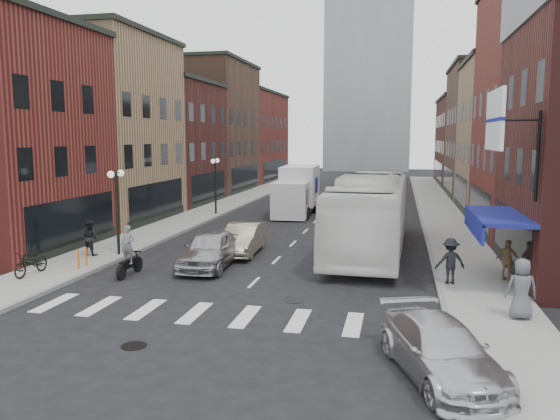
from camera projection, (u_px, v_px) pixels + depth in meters
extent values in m
plane|color=black|center=(247.00, 289.00, 20.32)|extent=(160.00, 160.00, 0.00)
cube|color=gray|center=(219.00, 207.00, 43.41)|extent=(3.00, 74.00, 0.15)
cube|color=gray|center=(441.00, 214.00, 39.81)|extent=(3.00, 74.00, 0.15)
cube|color=gray|center=(237.00, 209.00, 43.10)|extent=(0.20, 74.00, 0.16)
cube|color=gray|center=(420.00, 214.00, 40.14)|extent=(0.20, 74.00, 0.16)
cube|color=silver|center=(221.00, 315.00, 17.41)|extent=(12.00, 2.20, 0.01)
cube|color=black|center=(74.00, 220.00, 26.58)|extent=(0.08, 7.20, 2.20)
cube|color=#A28259|center=(86.00, 131.00, 36.25)|extent=(10.00, 10.00, 12.00)
cube|color=black|center=(158.00, 199.00, 35.78)|extent=(0.08, 8.00, 2.20)
cube|color=black|center=(82.00, 36.00, 35.43)|extent=(10.30, 10.20, 0.30)
cube|color=#411917|center=(153.00, 145.00, 46.06)|extent=(10.00, 10.00, 10.00)
cube|color=black|center=(209.00, 186.00, 45.46)|extent=(0.08, 8.00, 2.20)
cube|color=black|center=(151.00, 82.00, 45.38)|extent=(10.30, 10.20, 0.30)
cube|color=#4A3125|center=(199.00, 129.00, 56.52)|extent=(10.00, 12.00, 13.00)
cube|color=black|center=(245.00, 176.00, 56.12)|extent=(0.08, 9.60, 2.20)
cube|color=black|center=(198.00, 63.00, 55.63)|extent=(10.30, 12.20, 0.30)
cube|color=maroon|center=(238.00, 138.00, 70.21)|extent=(10.00, 16.00, 11.00)
cube|color=black|center=(276.00, 169.00, 69.67)|extent=(0.08, 12.80, 2.20)
cube|color=black|center=(237.00, 93.00, 69.45)|extent=(10.30, 16.20, 0.30)
cube|color=black|center=(512.00, 236.00, 22.35)|extent=(0.08, 7.20, 2.20)
cube|color=black|center=(479.00, 207.00, 31.54)|extent=(0.08, 8.00, 2.20)
cube|color=#A28259|center=(535.00, 139.00, 39.65)|extent=(10.00, 10.00, 11.00)
cube|color=black|center=(461.00, 191.00, 41.23)|extent=(0.08, 8.00, 2.20)
cube|color=black|center=(539.00, 59.00, 38.90)|extent=(10.30, 10.20, 0.30)
cube|color=#4A3125|center=(506.00, 133.00, 50.24)|extent=(10.00, 12.00, 12.00)
cube|color=black|center=(448.00, 180.00, 51.88)|extent=(0.08, 9.60, 2.20)
cube|color=black|center=(510.00, 65.00, 49.42)|extent=(10.30, 12.20, 0.30)
cube|color=#411917|center=(483.00, 142.00, 63.93)|extent=(10.00, 16.00, 10.00)
cube|color=black|center=(438.00, 171.00, 65.43)|extent=(0.08, 12.80, 2.20)
cube|color=black|center=(486.00, 98.00, 63.24)|extent=(10.30, 16.20, 0.30)
cube|color=navy|center=(498.00, 216.00, 20.46)|extent=(1.80, 5.00, 0.15)
cube|color=navy|center=(474.00, 224.00, 20.68)|extent=(0.10, 5.00, 0.70)
cylinder|color=black|center=(538.00, 156.00, 18.04)|extent=(0.12, 0.12, 3.00)
cylinder|color=black|center=(517.00, 120.00, 18.03)|extent=(1.40, 0.08, 0.08)
cube|color=silver|center=(495.00, 120.00, 18.18)|extent=(0.12, 3.00, 2.00)
cube|color=#9399A0|center=(371.00, 22.00, 92.52)|extent=(14.00, 14.00, 50.00)
cylinder|color=black|center=(117.00, 215.00, 25.49)|extent=(0.14, 0.14, 4.00)
cylinder|color=black|center=(116.00, 173.00, 25.23)|extent=(0.06, 0.90, 0.06)
sphere|color=white|center=(111.00, 174.00, 24.80)|extent=(0.32, 0.32, 0.32)
sphere|color=white|center=(121.00, 173.00, 25.67)|extent=(0.32, 0.32, 0.32)
cylinder|color=black|center=(216.00, 188.00, 39.05)|extent=(0.14, 0.14, 4.00)
cylinder|color=black|center=(215.00, 160.00, 38.78)|extent=(0.06, 0.90, 0.06)
sphere|color=white|center=(213.00, 161.00, 38.35)|extent=(0.32, 0.32, 0.32)
sphere|color=white|center=(217.00, 161.00, 39.22)|extent=(0.32, 0.32, 0.32)
cylinder|color=#D8590C|center=(78.00, 259.00, 22.82)|extent=(0.08, 0.08, 0.80)
cylinder|color=#D8590C|center=(86.00, 256.00, 23.40)|extent=(0.08, 0.08, 0.80)
cube|color=silver|center=(290.00, 200.00, 37.41)|extent=(2.48, 2.67, 2.46)
cube|color=black|center=(290.00, 197.00, 37.37)|extent=(2.46, 1.49, 1.08)
cube|color=silver|center=(300.00, 185.00, 40.92)|extent=(2.71, 5.22, 2.85)
cube|color=navy|center=(300.00, 185.00, 40.92)|extent=(2.59, 2.09, 1.18)
cube|color=black|center=(299.00, 207.00, 40.95)|extent=(2.48, 6.48, 0.34)
cylinder|color=black|center=(275.00, 212.00, 37.95)|extent=(0.27, 0.88, 0.88)
cylinder|color=black|center=(307.00, 213.00, 37.48)|extent=(0.27, 0.88, 0.88)
cylinder|color=black|center=(285.00, 206.00, 41.19)|extent=(0.27, 0.88, 0.88)
cylinder|color=black|center=(314.00, 207.00, 40.71)|extent=(0.27, 0.88, 0.88)
cylinder|color=black|center=(290.00, 203.00, 43.09)|extent=(0.27, 0.88, 0.88)
cylinder|color=black|center=(318.00, 204.00, 42.61)|extent=(0.27, 0.88, 0.88)
cylinder|color=black|center=(138.00, 264.00, 23.01)|extent=(0.13, 0.63, 0.63)
cylinder|color=black|center=(121.00, 272.00, 21.62)|extent=(0.13, 0.63, 0.63)
cube|color=black|center=(130.00, 263.00, 22.29)|extent=(0.31, 1.15, 0.33)
cube|color=black|center=(135.00, 251.00, 22.74)|extent=(0.53, 0.09, 0.06)
imported|color=slate|center=(128.00, 245.00, 22.09)|extent=(0.59, 0.41, 1.57)
imported|color=white|center=(370.00, 213.00, 26.97)|extent=(3.57, 13.70, 3.79)
imported|color=#ABABB0|center=(210.00, 249.00, 23.65)|extent=(2.05, 4.81, 1.62)
imported|color=#AEA68D|center=(243.00, 239.00, 26.44)|extent=(1.73, 4.46, 1.45)
imported|color=silver|center=(441.00, 350.00, 12.82)|extent=(3.33, 4.96, 1.34)
imported|color=black|center=(31.00, 263.00, 21.80)|extent=(0.72, 1.91, 0.99)
imported|color=black|center=(89.00, 238.00, 25.41)|extent=(0.87, 0.57, 1.66)
imported|color=black|center=(450.00, 261.00, 20.48)|extent=(1.23, 0.83, 1.74)
imported|color=#99744E|center=(508.00, 260.00, 20.93)|extent=(1.03, 0.91, 1.59)
imported|color=#53555B|center=(522.00, 289.00, 16.50)|extent=(0.96, 0.67, 1.87)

